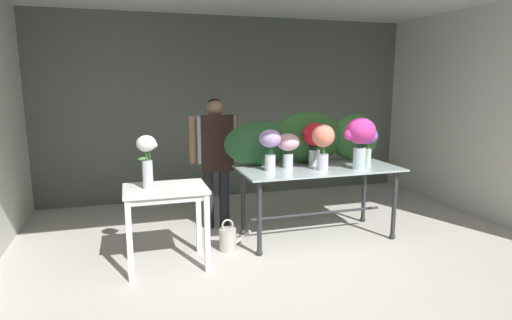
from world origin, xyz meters
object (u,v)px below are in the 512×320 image
(vase_crimson_dahlias, at_px, (314,138))
(vase_lilac_anemones, at_px, (270,144))
(vase_violet_carnations, at_px, (368,140))
(display_table_glass, at_px, (318,179))
(florist, at_px, (216,149))
(vase_coral_hydrangea, at_px, (323,142))
(vase_blush_ranunculus, at_px, (288,146))
(vase_magenta_lilies, at_px, (360,136))
(watering_can, at_px, (228,239))
(vase_white_roses_tall, at_px, (147,157))
(side_table_white, at_px, (166,198))

(vase_crimson_dahlias, bearing_deg, vase_lilac_anemones, -167.57)
(vase_violet_carnations, bearing_deg, vase_crimson_dahlias, 163.96)
(display_table_glass, xyz_separation_m, florist, (-1.03, 0.67, 0.29))
(florist, distance_m, vase_violet_carnations, 1.77)
(vase_violet_carnations, bearing_deg, vase_coral_hydrangea, -171.11)
(vase_lilac_anemones, bearing_deg, vase_crimson_dahlias, 12.43)
(display_table_glass, height_order, vase_coral_hydrangea, vase_coral_hydrangea)
(vase_blush_ranunculus, bearing_deg, vase_magenta_lilies, -23.43)
(display_table_glass, bearing_deg, vase_crimson_dahlias, 92.01)
(vase_crimson_dahlias, relative_size, vase_lilac_anemones, 1.10)
(vase_blush_ranunculus, relative_size, watering_can, 1.09)
(display_table_glass, height_order, vase_lilac_anemones, vase_lilac_anemones)
(vase_lilac_anemones, xyz_separation_m, vase_white_roses_tall, (-1.29, -0.27, -0.03))
(vase_violet_carnations, xyz_separation_m, vase_blush_ranunculus, (-0.92, 0.14, -0.04))
(vase_coral_hydrangea, bearing_deg, vase_lilac_anemones, 166.33)
(vase_magenta_lilies, bearing_deg, display_table_glass, 149.56)
(vase_violet_carnations, relative_size, watering_can, 1.24)
(vase_violet_carnations, height_order, vase_lilac_anemones, vase_lilac_anemones)
(florist, relative_size, vase_lilac_anemones, 3.51)
(florist, bearing_deg, side_table_white, -125.72)
(vase_blush_ranunculus, xyz_separation_m, watering_can, (-0.73, -0.18, -0.94))
(side_table_white, height_order, vase_white_roses_tall, vase_white_roses_tall)
(watering_can, bearing_deg, side_table_white, -163.20)
(florist, xyz_separation_m, vase_crimson_dahlias, (1.03, -0.55, 0.17))
(vase_lilac_anemones, distance_m, watering_can, 1.10)
(vase_crimson_dahlias, height_order, vase_lilac_anemones, vase_crimson_dahlias)
(vase_crimson_dahlias, bearing_deg, vase_violet_carnations, -16.04)
(vase_lilac_anemones, bearing_deg, side_table_white, -166.51)
(vase_magenta_lilies, bearing_deg, side_table_white, -178.31)
(vase_magenta_lilies, bearing_deg, watering_can, 174.72)
(vase_lilac_anemones, distance_m, vase_white_roses_tall, 1.32)
(florist, distance_m, vase_magenta_lilies, 1.68)
(side_table_white, distance_m, vase_crimson_dahlias, 1.82)
(florist, xyz_separation_m, vase_coral_hydrangea, (1.01, -0.82, 0.16))
(display_table_glass, height_order, vase_blush_ranunculus, vase_blush_ranunculus)
(side_table_white, bearing_deg, vase_violet_carnations, 5.77)
(vase_violet_carnations, bearing_deg, florist, 155.87)
(vase_violet_carnations, bearing_deg, vase_blush_ranunculus, 171.35)
(display_table_glass, bearing_deg, watering_can, -175.35)
(side_table_white, xyz_separation_m, vase_crimson_dahlias, (1.71, 0.40, 0.46))
(display_table_glass, distance_m, side_table_white, 1.74)
(display_table_glass, height_order, vase_white_roses_tall, vase_white_roses_tall)
(vase_blush_ranunculus, bearing_deg, display_table_glass, -14.73)
(watering_can, bearing_deg, vase_violet_carnations, 1.27)
(vase_magenta_lilies, height_order, watering_can, vase_magenta_lilies)
(vase_magenta_lilies, relative_size, vase_blush_ranunculus, 1.47)
(vase_lilac_anemones, bearing_deg, florist, 123.55)
(vase_lilac_anemones, bearing_deg, vase_magenta_lilies, -12.44)
(display_table_glass, bearing_deg, vase_white_roses_tall, -171.41)
(side_table_white, height_order, vase_lilac_anemones, vase_lilac_anemones)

